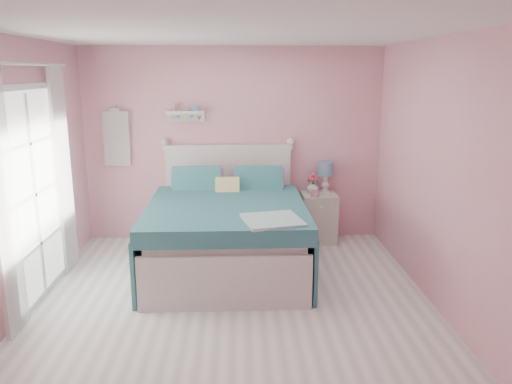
{
  "coord_description": "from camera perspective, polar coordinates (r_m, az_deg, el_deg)",
  "views": [
    {
      "loc": [
        0.06,
        -4.48,
        2.27
      ],
      "look_at": [
        0.27,
        1.2,
        0.9
      ],
      "focal_mm": 35.0,
      "sensor_mm": 36.0,
      "label": 1
    }
  ],
  "objects": [
    {
      "name": "vase",
      "position": [
        6.79,
        6.5,
        0.59
      ],
      "size": [
        0.21,
        0.21,
        0.17
      ],
      "primitive_type": "imported",
      "rotation": [
        0.0,
        0.0,
        0.38
      ],
      "color": "white",
      "rests_on": "nightstand"
    },
    {
      "name": "wall_shelf",
      "position": [
        6.73,
        -8.06,
        8.9
      ],
      "size": [
        0.5,
        0.15,
        0.25
      ],
      "color": "silver",
      "rests_on": "room_shell"
    },
    {
      "name": "floor",
      "position": [
        5.02,
        -2.64,
        -13.3
      ],
      "size": [
        4.5,
        4.5,
        0.0
      ],
      "primitive_type": "plane",
      "color": "beige",
      "rests_on": "ground"
    },
    {
      "name": "curtain_far",
      "position": [
        6.06,
        -21.15,
        2.31
      ],
      "size": [
        0.04,
        0.4,
        2.32
      ],
      "primitive_type": "cube",
      "color": "white",
      "rests_on": "floor"
    },
    {
      "name": "teacup",
      "position": [
        6.61,
        6.76,
        -0.17
      ],
      "size": [
        0.11,
        0.11,
        0.08
      ],
      "primitive_type": "imported",
      "rotation": [
        0.0,
        0.0,
        -0.1
      ],
      "color": "pink",
      "rests_on": "nightstand"
    },
    {
      "name": "roses",
      "position": [
        6.76,
        6.51,
        1.58
      ],
      "size": [
        0.14,
        0.11,
        0.12
      ],
      "color": "#D8496A",
      "rests_on": "vase"
    },
    {
      "name": "room_shell",
      "position": [
        4.53,
        -2.86,
        4.86
      ],
      "size": [
        4.5,
        4.5,
        4.5
      ],
      "color": "pink",
      "rests_on": "floor"
    },
    {
      "name": "bed",
      "position": [
        5.89,
        -3.32,
        -4.65
      ],
      "size": [
        1.78,
        2.27,
        1.31
      ],
      "rotation": [
        0.0,
        0.0,
        0.01
      ],
      "color": "silver",
      "rests_on": "floor"
    },
    {
      "name": "nightstand",
      "position": [
        6.85,
        7.16,
        -2.91
      ],
      "size": [
        0.46,
        0.46,
        0.67
      ],
      "color": "beige",
      "rests_on": "floor"
    },
    {
      "name": "table_lamp",
      "position": [
        6.83,
        7.98,
        2.41
      ],
      "size": [
        0.21,
        0.21,
        0.42
      ],
      "color": "white",
      "rests_on": "nightstand"
    },
    {
      "name": "french_door",
      "position": [
        5.42,
        -24.05,
        -0.36
      ],
      "size": [
        0.04,
        1.32,
        2.16
      ],
      "color": "silver",
      "rests_on": "floor"
    },
    {
      "name": "curtain_near",
      "position": [
        4.71,
        -26.89,
        -1.29
      ],
      "size": [
        0.04,
        0.4,
        2.32
      ],
      "primitive_type": "cube",
      "color": "white",
      "rests_on": "floor"
    },
    {
      "name": "hanging_dress",
      "position": [
        6.91,
        -15.65,
        5.86
      ],
      "size": [
        0.34,
        0.03,
        0.72
      ],
      "primitive_type": "cube",
      "color": "white",
      "rests_on": "room_shell"
    }
  ]
}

